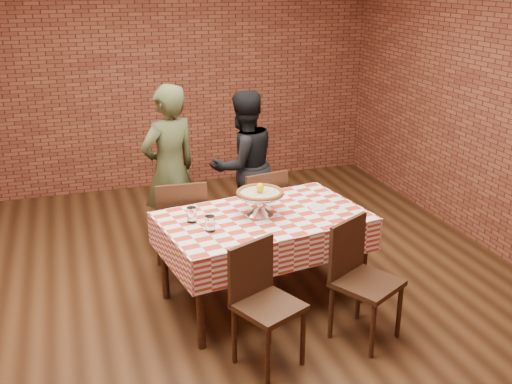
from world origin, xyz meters
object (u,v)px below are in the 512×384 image
Objects in this scene: pizza_stand at (260,204)px; chair_near_left at (269,309)px; condiment_caddy at (259,194)px; diner_olive at (170,170)px; chair_far_right at (257,213)px; diner_black at (243,165)px; chair_near_right at (367,284)px; chair_far_left at (180,226)px; table at (263,259)px; pizza at (260,193)px; water_glass_left at (210,224)px; water_glass_right at (192,215)px.

chair_near_left is at bearing -104.58° from pizza_stand.
diner_olive reaches higher than condiment_caddy.
diner_black is (0.03, 0.53, 0.30)m from chair_far_right.
chair_near_right is 0.98× the size of chair_far_left.
chair_near_left is (-0.24, -0.82, 0.06)m from table.
table is at bearing -95.53° from condiment_caddy.
pizza is 1.31m from diner_black.
pizza_stand reaches higher than water_glass_left.
water_glass_right is 1.16m from diner_olive.
pizza is 0.23× the size of diner_olive.
table is at bearing -5.08° from water_glass_right.
chair_far_right is (0.20, 0.78, 0.07)m from table.
chair_near_left is at bearing -99.59° from condiment_caddy.
chair_far_right is 0.92m from diner_olive.
condiment_caddy is at bearing 149.65° from chair_far_left.
pizza is 0.41× the size of chair_far_left.
chair_near_right is at bearing -35.67° from water_glass_right.
chair_far_right reaches higher than water_glass_left.
diner_olive is at bearing -40.02° from chair_far_right.
condiment_caddy is 0.64m from chair_far_right.
water_glass_left is 1.00× the size of water_glass_right.
condiment_caddy reaches higher than chair_near_right.
water_glass_right is (-0.55, 0.01, -0.03)m from pizza_stand.
pizza is 0.51m from water_glass_left.
table is 0.81m from chair_far_right.
condiment_caddy is 0.81m from chair_far_left.
diner_olive is (-0.51, 1.17, -0.03)m from pizza_stand.
chair_far_left is at bearing 129.02° from pizza.
chair_near_right is (1.10, -0.79, -0.37)m from water_glass_right.
table is 13.26× the size of water_glass_left.
condiment_caddy is at bearing 40.42° from water_glass_left.
pizza_stand reaches higher than condiment_caddy.
water_glass_left is 0.82× the size of condiment_caddy.
table is at bearing 49.08° from chair_near_left.
pizza_stand is 0.55m from water_glass_right.
diner_black is at bearing 85.44° from condiment_caddy.
water_glass_right is at bearing 174.92° from table.
diner_olive reaches higher than chair_far_left.
chair_far_right is at bearing 71.34° from diner_black.
chair_near_right reaches higher than water_glass_left.
chair_near_left is 0.78m from chair_near_right.
condiment_caddy is 1.21m from chair_near_left.
water_glass_right is 1.49m from diner_black.
diner_black reaches higher than chair_near_right.
chair_far_left is (-0.60, 0.40, -0.37)m from condiment_caddy.
chair_far_left is 0.63m from diner_olive.
pizza is 3.13× the size of water_glass_left.
chair_far_right is at bearing -169.88° from chair_far_left.
pizza_stand is at bearing 63.38° from diner_black.
chair_far_left is at bearing 88.29° from water_glass_right.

